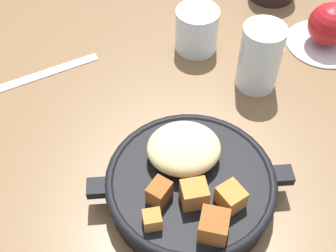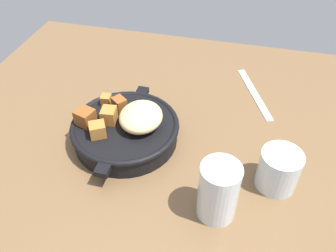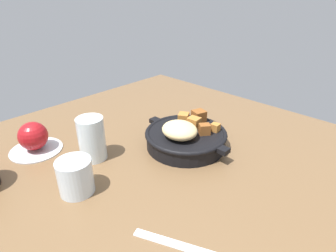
{
  "view_description": "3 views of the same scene",
  "coord_description": "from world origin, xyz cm",
  "px_view_note": "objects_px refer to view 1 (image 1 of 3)",
  "views": [
    {
      "loc": [
        -8.3,
        -35.32,
        50.44
      ],
      "look_at": [
        -5.46,
        -0.06,
        7.84
      ],
      "focal_mm": 47.91,
      "sensor_mm": 36.0,
      "label": 1
    },
    {
      "loc": [
        43.39,
        14.61,
        49.06
      ],
      "look_at": [
        -3.43,
        2.97,
        5.21
      ],
      "focal_mm": 37.0,
      "sensor_mm": 36.0,
      "label": 2
    },
    {
      "loc": [
        -44.18,
        43.99,
        38.55
      ],
      "look_at": [
        -1.16,
        -0.9,
        6.97
      ],
      "focal_mm": 30.18,
      "sensor_mm": 36.0,
      "label": 3
    }
  ],
  "objects_px": {
    "red_apple": "(330,24)",
    "water_glass_tall": "(260,57)",
    "cast_iron_skillet": "(190,183)",
    "butter_knife": "(39,75)",
    "water_glass_short": "(197,30)"
  },
  "relations": [
    {
      "from": "cast_iron_skillet",
      "to": "water_glass_short",
      "type": "height_order",
      "value": "cast_iron_skillet"
    },
    {
      "from": "cast_iron_skillet",
      "to": "water_glass_short",
      "type": "relative_size",
      "value": 3.45
    },
    {
      "from": "cast_iron_skillet",
      "to": "butter_knife",
      "type": "relative_size",
      "value": 1.28
    },
    {
      "from": "butter_knife",
      "to": "water_glass_short",
      "type": "relative_size",
      "value": 2.69
    },
    {
      "from": "cast_iron_skillet",
      "to": "water_glass_tall",
      "type": "relative_size",
      "value": 2.38
    },
    {
      "from": "water_glass_short",
      "to": "water_glass_tall",
      "type": "height_order",
      "value": "water_glass_tall"
    },
    {
      "from": "red_apple",
      "to": "water_glass_tall",
      "type": "bearing_deg",
      "value": -148.58
    },
    {
      "from": "red_apple",
      "to": "butter_knife",
      "type": "relative_size",
      "value": 0.36
    },
    {
      "from": "red_apple",
      "to": "water_glass_tall",
      "type": "relative_size",
      "value": 0.67
    },
    {
      "from": "water_glass_short",
      "to": "water_glass_tall",
      "type": "xyz_separation_m",
      "value": [
        0.08,
        -0.09,
        0.02
      ]
    },
    {
      "from": "butter_knife",
      "to": "water_glass_tall",
      "type": "relative_size",
      "value": 1.85
    },
    {
      "from": "cast_iron_skillet",
      "to": "water_glass_short",
      "type": "distance_m",
      "value": 0.29
    },
    {
      "from": "cast_iron_skillet",
      "to": "red_apple",
      "type": "xyz_separation_m",
      "value": [
        0.26,
        0.28,
        0.01
      ]
    },
    {
      "from": "cast_iron_skillet",
      "to": "butter_knife",
      "type": "distance_m",
      "value": 0.32
    },
    {
      "from": "butter_knife",
      "to": "water_glass_tall",
      "type": "bearing_deg",
      "value": -30.39
    }
  ]
}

